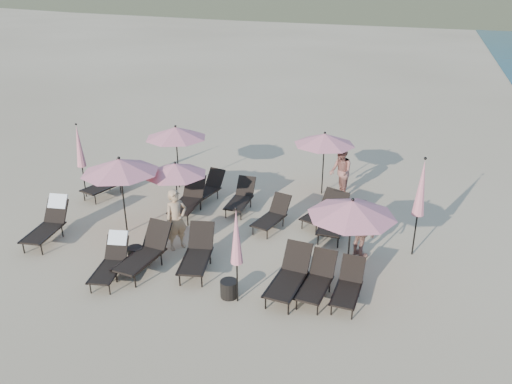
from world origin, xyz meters
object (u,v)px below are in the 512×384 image
(lounger_7, at_px, (189,199))
(lounger_10, at_px, (334,218))
(umbrella_closed_0, at_px, (236,237))
(umbrella_closed_1, at_px, (421,188))
(umbrella_open_4, at_px, (325,139))
(lounger_4, at_px, (289,275))
(umbrella_open_2, at_px, (352,208))
(side_table_0, at_px, (135,254))
(lounger_0, at_px, (49,222))
(beachgoer_a, at_px, (176,220))
(umbrella_closed_2, at_px, (79,146))
(umbrella_open_3, at_px, (176,133))
(lounger_1, at_px, (111,260))
(side_table_1, at_px, (229,289))
(lounger_13, at_px, (317,280))
(lounger_3, at_px, (197,253))
(lounger_6, at_px, (108,182))
(lounger_9, at_px, (272,215))
(lounger_11, at_px, (323,210))
(lounger_5, at_px, (348,285))
(beachgoer_b, at_px, (340,172))
(umbrella_open_0, at_px, (120,166))
(lounger_8, at_px, (241,197))
(lounger_2, at_px, (145,252))
(umbrella_open_1, at_px, (175,169))
(lounger_12, at_px, (207,188))
(beachgoer_c, at_px, (362,229))

(lounger_7, height_order, lounger_10, lounger_7)
(umbrella_closed_0, xyz_separation_m, umbrella_closed_1, (3.73, 3.53, 0.27))
(umbrella_open_4, bearing_deg, lounger_4, -85.27)
(umbrella_open_2, height_order, side_table_0, umbrella_open_2)
(lounger_0, relative_size, beachgoer_a, 1.07)
(umbrella_closed_2, bearing_deg, umbrella_open_3, 34.00)
(lounger_1, bearing_deg, lounger_4, -2.42)
(side_table_1, bearing_deg, lounger_13, 20.57)
(lounger_3, relative_size, umbrella_closed_0, 0.76)
(lounger_3, distance_m, beachgoer_a, 1.34)
(lounger_6, relative_size, lounger_9, 1.16)
(beachgoer_a, bearing_deg, lounger_11, -15.40)
(lounger_1, relative_size, umbrella_closed_0, 0.68)
(lounger_11, height_order, umbrella_closed_1, umbrella_closed_1)
(lounger_1, bearing_deg, lounger_7, 75.14)
(lounger_9, bearing_deg, lounger_6, -172.52)
(lounger_5, relative_size, beachgoer_b, 0.83)
(umbrella_open_0, relative_size, side_table_1, 5.57)
(lounger_13, distance_m, umbrella_open_4, 6.32)
(lounger_8, bearing_deg, lounger_4, -57.42)
(lounger_11, relative_size, lounger_13, 1.05)
(lounger_5, distance_m, umbrella_open_4, 6.46)
(lounger_2, height_order, umbrella_open_1, umbrella_open_1)
(umbrella_open_1, bearing_deg, lounger_5, -22.41)
(side_table_0, bearing_deg, umbrella_closed_0, -13.83)
(lounger_11, height_order, umbrella_open_1, umbrella_open_1)
(lounger_0, bearing_deg, lounger_8, 29.76)
(lounger_0, relative_size, umbrella_closed_1, 0.66)
(umbrella_closed_0, height_order, side_table_1, umbrella_closed_0)
(umbrella_open_4, bearing_deg, lounger_1, -119.51)
(umbrella_open_3, relative_size, umbrella_closed_2, 0.89)
(lounger_2, bearing_deg, lounger_3, 22.87)
(lounger_1, xyz_separation_m, lounger_2, (0.61, 0.59, 0.02))
(lounger_13, distance_m, beachgoer_a, 4.27)
(umbrella_open_1, height_order, umbrella_closed_1, umbrella_closed_1)
(lounger_4, bearing_deg, lounger_3, 178.12)
(umbrella_open_1, distance_m, umbrella_open_3, 2.92)
(umbrella_open_2, bearing_deg, lounger_12, 146.87)
(umbrella_open_0, bearing_deg, lounger_13, -12.47)
(lounger_3, bearing_deg, beachgoer_a, 127.58)
(umbrella_open_3, xyz_separation_m, side_table_1, (4.17, -5.64, -1.82))
(lounger_13, height_order, beachgoer_a, beachgoer_a)
(lounger_4, relative_size, beachgoer_b, 1.00)
(beachgoer_c, bearing_deg, lounger_11, -4.81)
(umbrella_closed_0, xyz_separation_m, side_table_0, (-3.17, 0.78, -1.47))
(umbrella_closed_0, bearing_deg, umbrella_closed_2, 150.73)
(umbrella_open_2, bearing_deg, umbrella_closed_1, 52.50)
(lounger_11, bearing_deg, lounger_8, -161.84)
(umbrella_closed_1, bearing_deg, lounger_7, 176.70)
(umbrella_closed_1, height_order, side_table_0, umbrella_closed_1)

